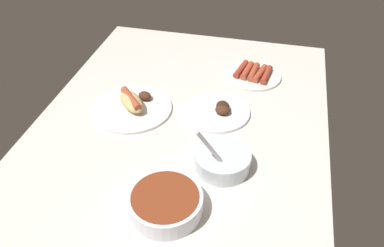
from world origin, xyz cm
name	(u,v)px	position (x,y,z in cm)	size (l,w,h in cm)	color
ground_plane	(181,126)	(0.00, 0.00, -1.50)	(120.00, 90.00, 3.00)	silver
plate_grilled_meat	(218,111)	(-7.47, 10.30, 0.89)	(21.67, 21.67, 3.92)	white
bowl_coleslaw	(222,159)	(16.21, 15.86, 2.82)	(15.51, 15.51, 15.32)	silver
bowl_chili	(165,202)	(34.08, 5.03, 2.87)	(18.36, 18.36, 5.24)	white
plate_hotdog_assembled	(132,105)	(-3.10, -17.05, 1.62)	(25.81, 25.81, 5.61)	white
plate_sausages	(253,74)	(-31.87, 19.01, 1.12)	(20.12, 20.12, 3.20)	white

